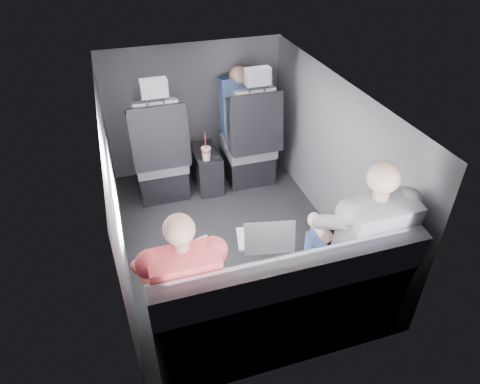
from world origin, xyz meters
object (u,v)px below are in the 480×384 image
object	(u,v)px
soda_cup	(206,153)
passenger_rear_right	(359,238)
front_seat_left	(161,160)
front_seat_right	(250,147)
laptop_black	(343,227)
center_console	(206,169)
rear_bench	(278,306)
passenger_rear_left	(182,282)
laptop_white	(182,263)
passenger_front_right	(239,106)
laptop_silver	(264,238)

from	to	relation	value
soda_cup	passenger_rear_right	size ratio (longest dim) A/B	0.22
front_seat_left	front_seat_right	world-z (taller)	same
passenger_rear_right	laptop_black	bearing A→B (deg)	99.94
center_console	passenger_rear_right	distance (m)	1.99
center_console	rear_bench	bearing A→B (deg)	-90.00
rear_bench	passenger_rear_left	bearing A→B (deg)	170.64
laptop_white	soda_cup	bearing A→B (deg)	71.23
front_seat_right	passenger_front_right	size ratio (longest dim) A/B	1.77
rear_bench	passenger_rear_left	world-z (taller)	passenger_rear_left
front_seat_left	passenger_rear_right	distance (m)	2.10
soda_cup	passenger_rear_right	distance (m)	1.81
front_seat_left	passenger_front_right	distance (m)	0.96
passenger_front_right	laptop_silver	bearing A→B (deg)	-102.24
front_seat_right	laptop_black	bearing A→B (deg)	-86.18
front_seat_left	laptop_black	size ratio (longest dim) A/B	3.58
center_console	laptop_white	world-z (taller)	laptop_white
soda_cup	laptop_white	bearing A→B (deg)	-108.77
soda_cup	front_seat_left	bearing A→B (deg)	164.73
laptop_black	passenger_rear_right	xyz separation A→B (m)	(0.03, -0.15, 0.02)
center_console	passenger_rear_left	xyz separation A→B (m)	(-0.58, -1.85, 0.41)
laptop_white	passenger_rear_right	size ratio (longest dim) A/B	0.32
laptop_black	laptop_silver	bearing A→B (deg)	174.08
front_seat_right	passenger_front_right	distance (m)	0.43
front_seat_left	center_console	xyz separation A→B (m)	(0.45, 0.04, -0.20)
center_console	laptop_black	world-z (taller)	laptop_black
laptop_white	laptop_black	world-z (taller)	laptop_white
center_console	passenger_front_right	size ratio (longest dim) A/B	0.67
front_seat_left	passenger_rear_right	world-z (taller)	passenger_rear_right
front_seat_left	soda_cup	bearing A→B (deg)	-15.27
laptop_silver	passenger_rear_right	xyz separation A→B (m)	(0.58, -0.21, 0.02)
passenger_rear_right	passenger_front_right	bearing A→B (deg)	94.86
passenger_rear_left	passenger_front_right	world-z (taller)	passenger_rear_left
center_console	laptop_silver	xyz separation A→B (m)	(0.01, -1.64, 0.43)
laptop_white	passenger_front_right	bearing A→B (deg)	63.28
front_seat_left	passenger_front_right	world-z (taller)	front_seat_left
center_console	laptop_silver	distance (m)	1.69
laptop_black	passenger_front_right	bearing A→B (deg)	94.46
laptop_white	laptop_silver	xyz separation A→B (m)	(0.57, 0.07, -0.01)
laptop_silver	passenger_front_right	distance (m)	1.90
rear_bench	laptop_black	xyz separation A→B (m)	(0.56, 0.25, 0.32)
front_seat_right	laptop_black	xyz separation A→B (m)	(0.11, -1.66, 0.23)
rear_bench	center_console	bearing A→B (deg)	90.00
front_seat_right	passenger_rear_left	size ratio (longest dim) A/B	1.07
passenger_front_right	laptop_black	bearing A→B (deg)	-85.54
center_console	passenger_rear_left	bearing A→B (deg)	-107.47
laptop_silver	passenger_rear_right	distance (m)	0.62
laptop_white	passenger_front_right	size ratio (longest dim) A/B	0.57
passenger_rear_left	passenger_rear_right	size ratio (longest dim) A/B	0.92
center_console	passenger_rear_left	distance (m)	1.98
passenger_rear_left	laptop_silver	bearing A→B (deg)	19.43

